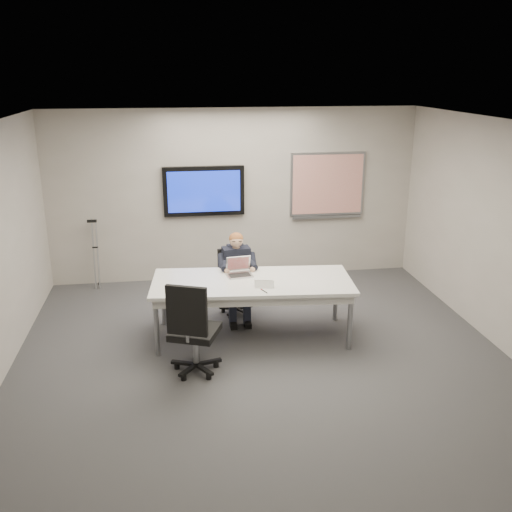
{
  "coord_description": "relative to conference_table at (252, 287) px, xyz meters",
  "views": [
    {
      "loc": [
        -1.0,
        -6.1,
        3.36
      ],
      "look_at": [
        0.01,
        0.69,
        1.11
      ],
      "focal_mm": 40.0,
      "sensor_mm": 36.0,
      "label": 1
    }
  ],
  "objects": [
    {
      "name": "ceiling",
      "position": [
        0.04,
        -0.67,
        2.1
      ],
      "size": [
        6.0,
        6.0,
        0.02
      ],
      "primitive_type": "cube",
      "color": "silver",
      "rests_on": "wall_back"
    },
    {
      "name": "crutch",
      "position": [
        -2.21,
        2.15,
        -0.11
      ],
      "size": [
        0.31,
        0.5,
        1.21
      ],
      "primitive_type": null,
      "rotation": [
        -0.18,
        0.0,
        0.34
      ],
      "color": "#9FA1A7",
      "rests_on": "ground"
    },
    {
      "name": "whiteboard",
      "position": [
        1.59,
        2.3,
        0.83
      ],
      "size": [
        1.25,
        0.08,
        1.1
      ],
      "color": "gray",
      "rests_on": "wall_back"
    },
    {
      "name": "pen",
      "position": [
        0.09,
        -0.4,
        0.1
      ],
      "size": [
        0.06,
        0.14,
        0.01
      ],
      "primitive_type": "cylinder",
      "rotation": [
        0.0,
        1.57,
        1.94
      ],
      "color": "black",
      "rests_on": "conference_table"
    },
    {
      "name": "wall_back",
      "position": [
        0.04,
        2.33,
        0.7
      ],
      "size": [
        6.0,
        0.02,
        2.8
      ],
      "primitive_type": "cube",
      "color": "#A09A91",
      "rests_on": "ground"
    },
    {
      "name": "office_chair_far",
      "position": [
        -0.13,
        0.81,
        -0.4
      ],
      "size": [
        0.57,
        0.57,
        0.94
      ],
      "rotation": [
        0.0,
        0.0,
        0.33
      ],
      "color": "black",
      "rests_on": "ground"
    },
    {
      "name": "floor",
      "position": [
        0.04,
        -0.67,
        -0.7
      ],
      "size": [
        6.0,
        6.0,
        0.02
      ],
      "primitive_type": "cube",
      "color": "#3A3A3D",
      "rests_on": "ground"
    },
    {
      "name": "laptop",
      "position": [
        -0.14,
        0.25,
        0.15
      ],
      "size": [
        0.35,
        0.34,
        0.23
      ],
      "rotation": [
        0.0,
        0.0,
        0.13
      ],
      "color": "silver",
      "rests_on": "conference_table"
    },
    {
      "name": "wall_right",
      "position": [
        3.04,
        -0.67,
        0.7
      ],
      "size": [
        0.02,
        6.0,
        2.8
      ],
      "primitive_type": "cube",
      "color": "#A09A91",
      "rests_on": "ground"
    },
    {
      "name": "seated_person",
      "position": [
        -0.12,
        0.59,
        -0.2
      ],
      "size": [
        0.4,
        0.68,
        1.22
      ],
      "rotation": [
        0.0,
        0.0,
        0.1
      ],
      "color": "#1C1F2F",
      "rests_on": "office_chair_far"
    },
    {
      "name": "wall_front",
      "position": [
        0.04,
        -3.67,
        0.7
      ],
      "size": [
        6.0,
        0.02,
        2.8
      ],
      "primitive_type": "cube",
      "color": "#A09A91",
      "rests_on": "ground"
    },
    {
      "name": "office_chair_near",
      "position": [
        -0.8,
        -0.86,
        -0.34
      ],
      "size": [
        0.71,
        0.71,
        1.15
      ],
      "rotation": [
        0.0,
        0.0,
        2.77
      ],
      "color": "black",
      "rests_on": "ground"
    },
    {
      "name": "name_tent",
      "position": [
        0.11,
        -0.26,
        0.14
      ],
      "size": [
        0.24,
        0.11,
        0.09
      ],
      "primitive_type": null,
      "rotation": [
        0.0,
        0.0,
        -0.21
      ],
      "color": "white",
      "rests_on": "conference_table"
    },
    {
      "name": "tv_display",
      "position": [
        -0.46,
        2.28,
        0.8
      ],
      "size": [
        1.3,
        0.09,
        0.8
      ],
      "color": "black",
      "rests_on": "wall_back"
    },
    {
      "name": "conference_table",
      "position": [
        0.0,
        0.0,
        0.0
      ],
      "size": [
        2.63,
        1.28,
        0.79
      ],
      "rotation": [
        0.0,
        0.0,
        -0.08
      ],
      "color": "silver",
      "rests_on": "ground"
    }
  ]
}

